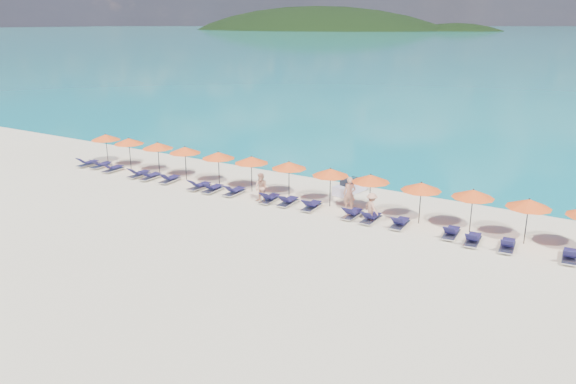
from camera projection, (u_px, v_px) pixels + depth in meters
The scene contains 38 objects.
ground at pixel (257, 229), 28.59m from camera, with size 1400.00×1400.00×0.00m, color beige.
headland_main at pixel (314, 65), 629.56m from camera, with size 374.00×242.00×126.50m.
headland_small at pixel (453, 67), 568.99m from camera, with size 162.00×126.00×85.50m.
jetski at pixel (350, 187), 34.44m from camera, with size 1.32×2.59×0.88m.
beachgoer_a at pixel (349, 194), 31.18m from camera, with size 0.69×0.46×1.90m, color tan.
beachgoer_b at pixel (261, 188), 32.60m from camera, with size 0.84×0.49×1.73m, color tan.
beachgoer_c at pixel (372, 208), 29.38m from camera, with size 1.03×0.48×1.59m, color tan.
umbrella_0 at pixel (106, 137), 40.97m from camera, with size 2.10×2.10×2.28m.
umbrella_1 at pixel (129, 141), 39.64m from camera, with size 2.10×2.10×2.28m.
umbrella_2 at pixel (158, 146), 38.21m from camera, with size 2.10×2.10×2.28m.
umbrella_3 at pixel (185, 150), 36.92m from camera, with size 2.10×2.10×2.28m.
umbrella_4 at pixel (218, 155), 35.49m from camera, with size 2.10×2.10×2.28m.
umbrella_5 at pixel (251, 160), 34.31m from camera, with size 2.10×2.10×2.28m.
umbrella_6 at pixel (289, 165), 33.04m from camera, with size 2.10×2.10×2.28m.
umbrella_7 at pixel (331, 172), 31.52m from camera, with size 2.10×2.10×2.28m.
umbrella_8 at pixel (371, 178), 30.30m from camera, with size 2.10×2.10×2.28m.
umbrella_9 at pixel (421, 187), 28.80m from camera, with size 2.10×2.10×2.28m.
umbrella_10 at pixel (473, 194), 27.62m from camera, with size 2.10×2.10×2.28m.
umbrella_11 at pixel (529, 203), 26.14m from camera, with size 2.10×2.10×2.28m.
lounger_0 at pixel (88, 163), 40.80m from camera, with size 0.62×1.70×0.66m.
lounger_1 at pixel (101, 165), 40.34m from camera, with size 0.64×1.71×0.66m.
lounger_2 at pixel (113, 169), 39.33m from camera, with size 0.70×1.73×0.66m.
lounger_3 at pixel (139, 174), 37.99m from camera, with size 0.64×1.71×0.66m.
lounger_4 at pixel (150, 176), 37.42m from camera, with size 0.71×1.73×0.66m.
lounger_5 at pixel (170, 179), 36.73m from camera, with size 0.79×1.75×0.66m.
lounger_6 at pixel (199, 186), 35.23m from camera, with size 0.74×1.74×0.66m.
lounger_7 at pixel (213, 188), 34.68m from camera, with size 0.70×1.73×0.66m.
lounger_8 at pixel (234, 191), 34.11m from camera, with size 0.63×1.71×0.66m.
lounger_9 at pixel (270, 198), 32.76m from camera, with size 0.75×1.74×0.66m.
lounger_10 at pixel (288, 201), 32.24m from camera, with size 0.71×1.73×0.66m.
lounger_11 at pixel (311, 206), 31.46m from camera, with size 0.75×1.74×0.66m.
lounger_12 at pixel (352, 214), 30.17m from camera, with size 0.65×1.71×0.66m.
lounger_13 at pixel (371, 218), 29.52m from camera, with size 0.63×1.70×0.66m.
lounger_14 at pixel (400, 223), 28.77m from camera, with size 0.70×1.73×0.66m.
lounger_15 at pixel (451, 233), 27.48m from camera, with size 0.74×1.74×0.66m.
lounger_16 at pixel (473, 239), 26.63m from camera, with size 0.76×1.75×0.66m.
lounger_17 at pixel (507, 245), 25.93m from camera, with size 0.78×1.75×0.66m.
lounger_18 at pixel (570, 256), 24.74m from camera, with size 0.75×1.74×0.66m.
Camera 1 is at (15.52, -21.88, 10.19)m, focal length 35.00 mm.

